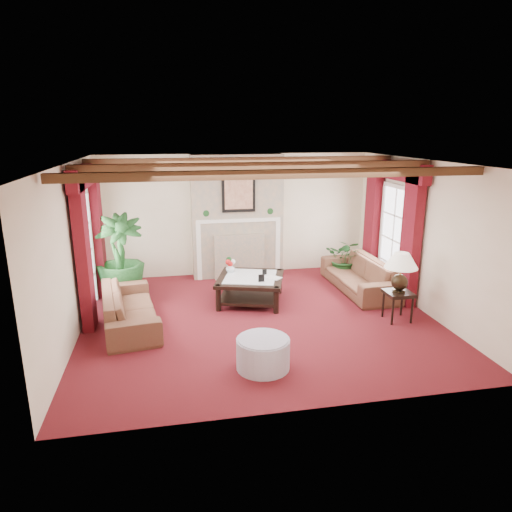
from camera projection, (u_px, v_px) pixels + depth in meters
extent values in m
plane|color=#4D0D16|center=(260.00, 319.00, 8.01)|extent=(6.00, 6.00, 0.00)
plane|color=white|center=(260.00, 162.00, 7.28)|extent=(6.00, 6.00, 0.00)
cube|color=beige|center=(236.00, 215.00, 10.25)|extent=(6.00, 0.02, 2.70)
cube|color=beige|center=(71.00, 253.00, 7.10)|extent=(0.02, 5.50, 2.70)
cube|color=beige|center=(423.00, 236.00, 8.19)|extent=(0.02, 5.50, 2.70)
imported|color=#3F1118|center=(129.00, 302.00, 7.66)|extent=(2.30, 1.22, 0.83)
imported|color=#3F1118|center=(359.00, 270.00, 9.34)|extent=(2.25, 0.76, 0.87)
imported|color=black|center=(121.00, 274.00, 8.97)|extent=(1.45, 1.93, 0.92)
imported|color=black|center=(345.00, 262.00, 10.14)|extent=(1.64, 1.65, 0.70)
cylinder|color=#9E98AC|center=(263.00, 354.00, 6.30)|extent=(0.74, 0.74, 0.43)
imported|color=silver|center=(230.00, 268.00, 8.93)|extent=(0.31, 0.31, 0.18)
imported|color=black|center=(270.00, 272.00, 8.48)|extent=(0.23, 0.23, 0.29)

